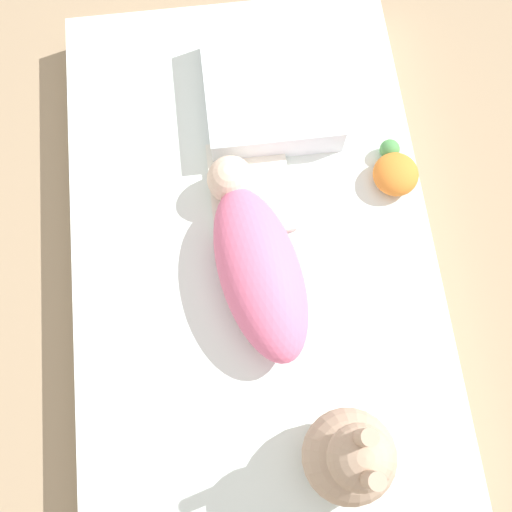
{
  "coord_description": "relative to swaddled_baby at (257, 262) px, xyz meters",
  "views": [
    {
      "loc": [
        -0.48,
        0.05,
        1.55
      ],
      "look_at": [
        -0.05,
        -0.0,
        0.17
      ],
      "focal_mm": 42.0,
      "sensor_mm": 36.0,
      "label": 1
    }
  ],
  "objects": [
    {
      "name": "bed_mattress",
      "position": [
        0.07,
        0.0,
        -0.14
      ],
      "size": [
        1.48,
        0.91,
        0.12
      ],
      "color": "white",
      "rests_on": "ground_plane"
    },
    {
      "name": "ground_plane",
      "position": [
        0.07,
        0.0,
        -0.2
      ],
      "size": [
        12.0,
        12.0,
        0.0
      ],
      "primitive_type": "plane",
      "color": "#9E8466"
    },
    {
      "name": "turtle_plush",
      "position": [
        0.21,
        -0.38,
        -0.04
      ],
      "size": [
        0.16,
        0.12,
        0.07
      ],
      "color": "orange",
      "rests_on": "bed_mattress"
    },
    {
      "name": "pillow",
      "position": [
        0.48,
        -0.09,
        -0.03
      ],
      "size": [
        0.37,
        0.34,
        0.09
      ],
      "color": "white",
      "rests_on": "bed_mattress"
    },
    {
      "name": "bunny_plush",
      "position": [
        -0.46,
        -0.14,
        0.06
      ],
      "size": [
        0.2,
        0.2,
        0.38
      ],
      "color": "tan",
      "rests_on": "bed_mattress"
    },
    {
      "name": "swaddled_baby",
      "position": [
        0.0,
        0.0,
        0.0
      ],
      "size": [
        0.54,
        0.27,
        0.16
      ],
      "rotation": [
        0.0,
        0.0,
        0.17
      ],
      "color": "pink",
      "rests_on": "bed_mattress"
    },
    {
      "name": "burp_cloth",
      "position": [
        0.22,
        -0.01,
        -0.07
      ],
      "size": [
        0.26,
        0.2,
        0.02
      ],
      "color": "white",
      "rests_on": "bed_mattress"
    }
  ]
}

